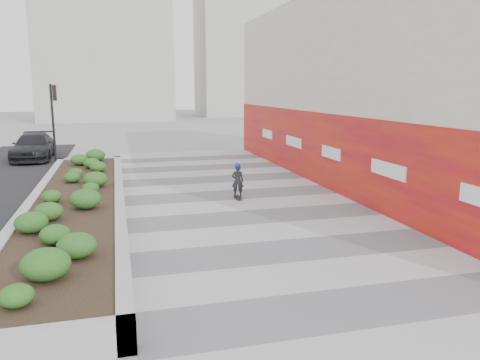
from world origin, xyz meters
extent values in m
plane|color=gray|center=(0.00, 0.00, 0.00)|extent=(160.00, 160.00, 0.00)
cube|color=#A8A8AD|center=(0.00, 3.00, 0.01)|extent=(8.00, 36.00, 0.01)
cube|color=beige|center=(7.00, 9.00, 4.00)|extent=(6.00, 24.00, 8.00)
cube|color=red|center=(4.02, 9.00, 1.50)|extent=(0.12, 24.00, 3.00)
cube|color=#9E9EA0|center=(-5.50, -1.85, 0.28)|extent=(3.00, 0.30, 0.55)
cube|color=#9E9EA0|center=(-5.50, 15.85, 0.28)|extent=(3.00, 0.30, 0.55)
cube|color=#9E9EA0|center=(-6.85, 7.00, 0.28)|extent=(0.30, 18.00, 0.55)
cube|color=#9E9EA0|center=(-4.15, 7.00, 0.28)|extent=(0.30, 18.00, 0.55)
cube|color=#2D2116|center=(-5.50, 7.00, 0.25)|extent=(2.40, 17.40, 0.50)
cylinder|color=black|center=(-7.30, 17.50, 2.10)|extent=(0.12, 0.12, 4.20)
cube|color=black|center=(-7.12, 17.50, 3.75)|extent=(0.18, 0.28, 0.80)
cube|color=#ADAAA3|center=(-5.00, 55.00, 10.00)|extent=(16.00, 12.00, 20.00)
cube|color=#ADAAA3|center=(15.00, 60.00, 12.00)|extent=(14.00, 10.00, 24.00)
cylinder|color=#595654|center=(0.50, 3.00, 0.00)|extent=(0.44, 0.44, 0.01)
cube|color=black|center=(0.03, 7.50, 0.07)|extent=(0.26, 0.73, 0.02)
imported|color=#25252A|center=(0.03, 7.50, 0.67)|extent=(0.49, 0.38, 1.19)
sphere|color=#1A2DE1|center=(0.03, 7.50, 1.23)|extent=(0.23, 0.23, 0.23)
imported|color=black|center=(-8.72, 19.88, 0.73)|extent=(2.07, 5.03, 1.46)
camera|label=1|loc=(-4.15, -8.61, 3.98)|focal=35.00mm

